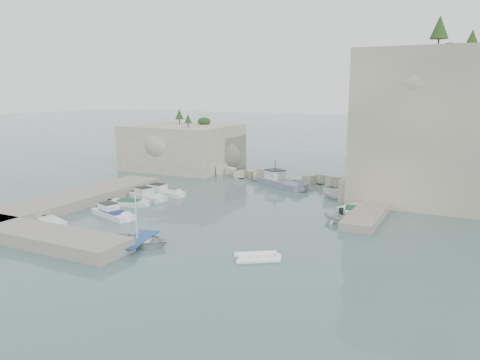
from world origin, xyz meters
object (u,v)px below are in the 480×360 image
at_px(motorboat_d, 113,217).
at_px(tender_east_b, 352,213).
at_px(motorboat_b, 148,199).
at_px(inflatable_dinghy, 257,260).
at_px(rowboat, 137,245).
at_px(motorboat_a, 163,195).
at_px(tender_east_a, 336,222).
at_px(tender_east_d, 337,199).
at_px(tender_east_c, 355,210).
at_px(motorboat_e, 52,225).
at_px(motorboat_c, 129,205).
at_px(work_boat, 282,187).

height_order(motorboat_d, tender_east_b, motorboat_d).
bearing_deg(motorboat_b, inflatable_dinghy, -15.37).
bearing_deg(rowboat, tender_east_b, -48.62).
distance_m(rowboat, tender_east_b, 22.64).
relative_size(motorboat_b, motorboat_d, 0.93).
height_order(motorboat_a, motorboat_d, same).
height_order(inflatable_dinghy, tender_east_a, tender_east_a).
bearing_deg(motorboat_b, tender_east_d, 43.30).
bearing_deg(tender_east_c, motorboat_e, 151.67).
bearing_deg(tender_east_b, tender_east_c, -12.30).
distance_m(motorboat_a, motorboat_c, 5.98).
distance_m(tender_east_d, work_boat, 9.23).
relative_size(motorboat_e, rowboat, 0.74).
xyz_separation_m(rowboat, work_boat, (1.88, 27.49, 0.00)).
distance_m(motorboat_e, tender_east_a, 27.30).
height_order(motorboat_b, motorboat_e, motorboat_b).
height_order(tender_east_a, tender_east_b, tender_east_a).
relative_size(rowboat, work_boat, 0.65).
bearing_deg(tender_east_a, tender_east_c, 12.63).
height_order(motorboat_d, tender_east_d, tender_east_d).
bearing_deg(tender_east_a, motorboat_c, 119.08).
xyz_separation_m(rowboat, tender_east_a, (12.86, 14.18, 0.00)).
bearing_deg(motorboat_a, motorboat_e, -94.16).
relative_size(tender_east_d, work_boat, 0.48).
distance_m(tender_east_b, tender_east_c, 1.30).
bearing_deg(motorboat_c, rowboat, -62.33).
relative_size(motorboat_d, rowboat, 1.12).
relative_size(motorboat_e, tender_east_b, 1.03).
distance_m(motorboat_e, work_boat, 29.53).
bearing_deg(work_boat, tender_east_a, -21.88).
distance_m(motorboat_a, tender_east_a, 22.19).
distance_m(inflatable_dinghy, tender_east_d, 22.37).
relative_size(motorboat_e, tender_east_c, 0.81).
relative_size(motorboat_b, inflatable_dinghy, 1.57).
height_order(motorboat_a, rowboat, motorboat_a).
distance_m(motorboat_a, work_boat, 15.79).
height_order(motorboat_c, rowboat, rowboat).
bearing_deg(inflatable_dinghy, tender_east_c, 45.62).
bearing_deg(motorboat_a, motorboat_c, -90.39).
bearing_deg(motorboat_d, motorboat_e, -105.18).
xyz_separation_m(motorboat_c, motorboat_e, (-1.47, -9.39, 0.00)).
xyz_separation_m(motorboat_d, tender_east_b, (21.26, 12.35, 0.00)).
xyz_separation_m(motorboat_d, tender_east_a, (20.67, 8.32, 0.00)).
distance_m(motorboat_d, rowboat, 9.77).
xyz_separation_m(tender_east_c, work_boat, (-11.60, 7.98, 0.00)).
relative_size(motorboat_d, motorboat_e, 1.51).
relative_size(motorboat_b, tender_east_c, 1.14).
relative_size(rowboat, tender_east_c, 1.09).
distance_m(motorboat_c, tender_east_c, 24.77).
relative_size(motorboat_c, tender_east_a, 1.66).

